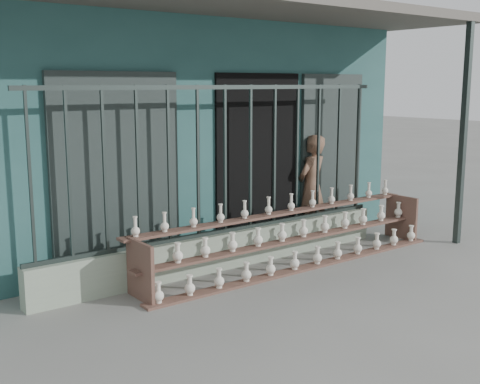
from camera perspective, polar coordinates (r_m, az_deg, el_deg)
ground at (r=6.61m, az=5.31°, el=-9.80°), size 60.00×60.00×0.00m
workshop_building at (r=9.78m, az=-11.54°, el=6.28°), size 7.40×6.60×3.21m
parapet_wall at (r=7.51m, az=-1.39°, el=-5.51°), size 5.00×0.20×0.45m
security_fence at (r=7.28m, az=-1.43°, el=3.04°), size 5.00×0.04×1.80m
shelf_rack at (r=7.62m, az=5.09°, el=-4.25°), size 4.50×0.68×0.85m
elderly_woman at (r=8.83m, az=6.81°, el=0.43°), size 0.64×0.51×1.54m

